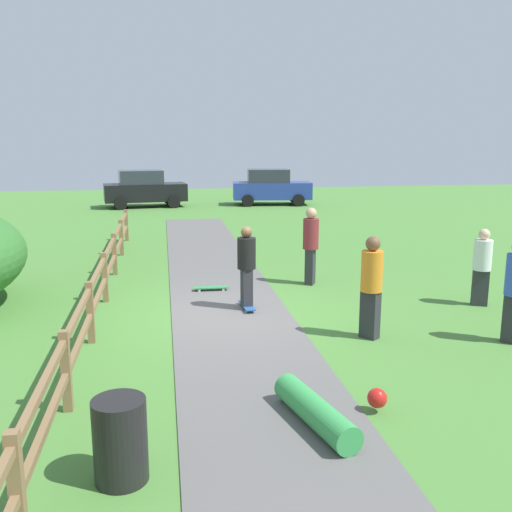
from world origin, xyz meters
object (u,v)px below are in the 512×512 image
bystander_orange (371,282)px  parked_car_blue (271,187)px  skater_fallen (320,410)px  bystander_maroon (311,242)px  skateboard_loose (211,288)px  bystander_white (482,264)px  trash_bin (120,440)px  skater_riding (247,263)px  parked_car_black (144,189)px

bystander_orange → parked_car_blue: 21.12m
skater_fallen → bystander_maroon: size_ratio=0.87×
skateboard_loose → parked_car_blue: bearing=74.8°
skateboard_loose → bystander_orange: bearing=-55.0°
skater_fallen → bystander_orange: (1.73, 2.93, 0.83)m
bystander_white → bystander_orange: (-3.05, -1.56, 0.12)m
trash_bin → bystander_white: size_ratio=0.54×
skater_fallen → bystander_white: bystander_white is taller
skater_fallen → bystander_white: 6.60m
bystander_white → parked_car_blue: 19.46m
skateboard_loose → bystander_maroon: (2.46, 0.27, 0.96)m
bystander_maroon → skateboard_loose: bearing=-173.6°
skateboard_loose → skater_fallen: bearing=-83.0°
skater_riding → bystander_maroon: bearing=44.9°
skateboard_loose → bystander_maroon: 2.65m
skater_fallen → bystander_maroon: bystander_maroon is taller
bystander_maroon → parked_car_black: bearing=104.7°
bystander_white → parked_car_blue: size_ratio=0.38×
skateboard_loose → bystander_maroon: bearing=6.4°
bystander_maroon → bystander_white: (3.13, -2.34, -0.14)m
skateboard_loose → parked_car_blue: parked_car_blue is taller
parked_car_black → skater_fallen: bearing=-83.3°
skater_riding → skater_fallen: bearing=-87.8°
skater_fallen → bystander_white: size_ratio=0.99×
parked_car_black → trash_bin: bearing=-88.9°
bystander_white → bystander_orange: size_ratio=0.90×
parked_car_blue → parked_car_black: same height
trash_bin → parked_car_black: (-0.47, 24.71, 0.51)m
parked_car_blue → bystander_white: bearing=-87.5°
trash_bin → bystander_white: bystander_white is taller
bystander_maroon → skater_riding: bearing=-135.1°
skater_riding → skater_fallen: 5.06m
skateboard_loose → bystander_orange: (2.54, -3.62, 0.94)m
parked_car_blue → parked_car_black: (-6.75, -0.01, 0.00)m
trash_bin → parked_car_black: size_ratio=0.21×
skater_riding → bystander_maroon: (1.84, 1.84, 0.07)m
bystander_maroon → parked_car_blue: (2.27, 17.10, -0.09)m
bystander_maroon → parked_car_blue: 17.25m
trash_bin → bystander_orange: bystander_orange is taller
skateboard_loose → bystander_white: 6.01m
trash_bin → bystander_orange: bearing=42.2°
bystander_maroon → bystander_white: bearing=-36.8°
trash_bin → bystander_maroon: bystander_maroon is taller
bystander_maroon → bystander_orange: bystander_maroon is taller
trash_bin → skater_fallen: 2.49m
skater_riding → bystander_orange: (1.92, -2.06, 0.04)m
trash_bin → bystander_orange: size_ratio=0.49×
skater_fallen → trash_bin: bearing=-161.7°
skater_fallen → parked_car_blue: parked_car_blue is taller
skateboard_loose → trash_bin: bearing=-102.0°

